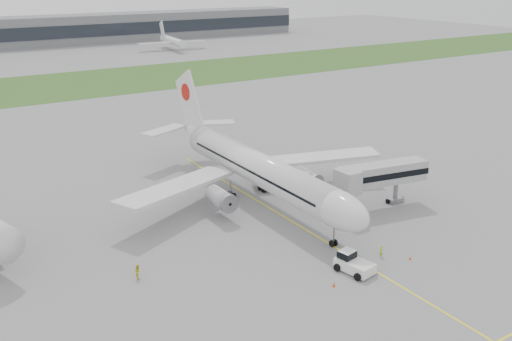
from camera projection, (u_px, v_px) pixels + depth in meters
ground at (271, 209)px, 88.44m from camera, size 600.00×600.00×0.00m
apron_markings at (290, 220)px, 84.46m from camera, size 70.00×70.00×0.04m
grass_strip at (64, 85)px, 183.96m from camera, size 600.00×50.00×0.02m
terminal_building at (0, 33)px, 269.10m from camera, size 320.00×22.30×14.00m
airliner at (254, 166)px, 90.44m from camera, size 48.13×53.95×17.88m
pushback_tug at (352, 263)px, 69.87m from camera, size 3.87×5.09×2.40m
jet_bridge at (378, 175)px, 87.16m from camera, size 15.90×5.78×7.25m
safety_cone_left at (334, 285)px, 66.59m from camera, size 0.39×0.39×0.54m
safety_cone_right at (410, 258)px, 72.85m from camera, size 0.35×0.35×0.48m
ground_crew_near at (381, 251)px, 73.41m from camera, size 0.61×0.44×1.58m
ground_crew_far at (138, 271)px, 68.24m from camera, size 0.81×0.98×1.83m
distant_aircraft_right at (173, 50)px, 266.01m from camera, size 35.04×31.75×12.22m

